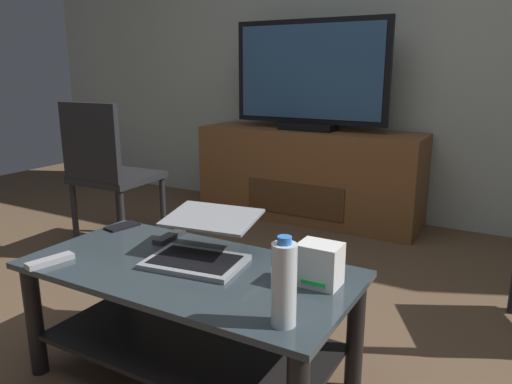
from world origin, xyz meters
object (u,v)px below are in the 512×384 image
(cell_phone, at_px, (122,226))
(soundbar_remote, at_px, (50,261))
(coffee_table, at_px, (189,304))
(tv_remote, at_px, (170,237))
(media_cabinet, at_px, (308,175))
(side_chair, at_px, (107,169))
(television, at_px, (309,78))
(water_bottle_near, at_px, (284,284))
(laptop, at_px, (202,243))
(router_box, at_px, (320,264))

(cell_phone, bearing_deg, soundbar_remote, -69.15)
(coffee_table, xyz_separation_m, tv_remote, (-0.23, 0.19, 0.15))
(media_cabinet, distance_m, side_chair, 1.46)
(television, relative_size, soundbar_remote, 7.13)
(water_bottle_near, distance_m, cell_phone, 1.03)
(television, xyz_separation_m, water_bottle_near, (0.89, -2.19, -0.48))
(coffee_table, distance_m, laptop, 0.22)
(coffee_table, distance_m, television, 2.18)
(router_box, bearing_deg, water_bottle_near, -87.74)
(side_chair, bearing_deg, cell_phone, -40.42)
(side_chair, distance_m, water_bottle_near, 1.96)
(television, height_order, water_bottle_near, television)
(television, bearing_deg, side_chair, -123.56)
(water_bottle_near, height_order, tv_remote, water_bottle_near)
(media_cabinet, distance_m, router_box, 2.14)
(router_box, bearing_deg, television, 114.61)
(coffee_table, bearing_deg, router_box, 11.53)
(laptop, height_order, router_box, laptop)
(media_cabinet, xyz_separation_m, cell_phone, (-0.06, -1.83, 0.11))
(coffee_table, bearing_deg, side_chair, 146.18)
(side_chair, bearing_deg, laptop, -30.97)
(media_cabinet, xyz_separation_m, tv_remote, (0.21, -1.84, 0.12))
(coffee_table, xyz_separation_m, cell_phone, (-0.50, 0.20, 0.15))
(side_chair, bearing_deg, soundbar_remote, -52.43)
(coffee_table, height_order, laptop, laptop)
(router_box, bearing_deg, soundbar_remote, -160.93)
(side_chair, relative_size, water_bottle_near, 3.73)
(laptop, relative_size, water_bottle_near, 1.62)
(soundbar_remote, bearing_deg, media_cabinet, 103.11)
(television, height_order, cell_phone, television)
(television, distance_m, router_box, 2.17)
(television, xyz_separation_m, cell_phone, (-0.06, -1.81, -0.59))
(soundbar_remote, bearing_deg, side_chair, 140.54)
(media_cabinet, relative_size, soundbar_remote, 10.28)
(television, distance_m, laptop, 2.05)
(side_chair, bearing_deg, coffee_table, -33.82)
(media_cabinet, distance_m, water_bottle_near, 2.40)
(cell_phone, distance_m, soundbar_remote, 0.42)
(coffee_table, relative_size, media_cabinet, 0.69)
(laptop, bearing_deg, cell_phone, 166.60)
(cell_phone, relative_size, soundbar_remote, 0.88)
(media_cabinet, xyz_separation_m, side_chair, (-0.79, -1.21, 0.18))
(laptop, bearing_deg, soundbar_remote, -145.85)
(cell_phone, bearing_deg, media_cabinet, 99.38)
(cell_phone, distance_m, tv_remote, 0.27)
(tv_remote, xyz_separation_m, soundbar_remote, (-0.20, -0.40, 0.00))
(media_cabinet, xyz_separation_m, water_bottle_near, (0.89, -2.21, 0.22))
(coffee_table, xyz_separation_m, water_bottle_near, (0.45, -0.18, 0.26))
(router_box, xyz_separation_m, soundbar_remote, (-0.87, -0.30, -0.06))
(laptop, xyz_separation_m, tv_remote, (-0.23, 0.10, -0.05))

